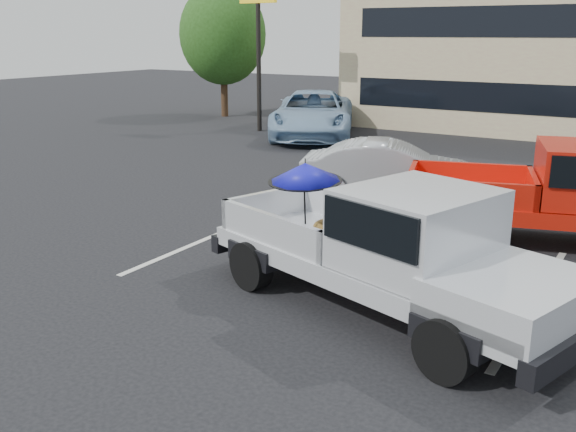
% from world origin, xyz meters
% --- Properties ---
extents(ground, '(90.00, 90.00, 0.00)m').
position_xyz_m(ground, '(0.00, 0.00, 0.00)').
color(ground, black).
rests_on(ground, ground).
extents(stripe_left, '(0.12, 5.00, 0.01)m').
position_xyz_m(stripe_left, '(-3.00, 2.00, 0.00)').
color(stripe_left, silver).
rests_on(stripe_left, ground).
extents(stripe_right, '(0.12, 5.00, 0.01)m').
position_xyz_m(stripe_right, '(3.00, 2.00, 0.00)').
color(stripe_right, silver).
rests_on(stripe_right, ground).
extents(motel_sign, '(1.60, 0.22, 6.00)m').
position_xyz_m(motel_sign, '(-10.00, 14.00, 4.65)').
color(motel_sign, black).
rests_on(motel_sign, ground).
extents(tree_left, '(3.96, 3.96, 6.02)m').
position_xyz_m(tree_left, '(-14.00, 17.00, 3.73)').
color(tree_left, '#332114').
rests_on(tree_left, ground).
extents(silver_pickup, '(6.02, 3.60, 2.06)m').
position_xyz_m(silver_pickup, '(1.49, 0.41, 1.05)').
color(silver_pickup, black).
rests_on(silver_pickup, ground).
extents(red_pickup, '(6.06, 3.51, 1.89)m').
position_xyz_m(red_pickup, '(3.00, 5.07, 1.03)').
color(red_pickup, black).
rests_on(red_pickup, ground).
extents(silver_sedan, '(4.43, 2.79, 1.38)m').
position_xyz_m(silver_sedan, '(-1.20, 6.50, 0.69)').
color(silver_sedan, '#AFB3B7').
rests_on(silver_sedan, ground).
extents(blue_suv, '(5.23, 6.81, 1.72)m').
position_xyz_m(blue_suv, '(-7.37, 13.73, 0.86)').
color(blue_suv, '#87AACA').
rests_on(blue_suv, ground).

